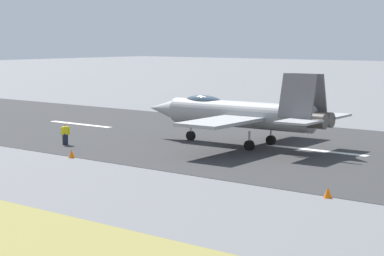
% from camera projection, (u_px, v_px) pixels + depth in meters
% --- Properties ---
extents(ground_plane, '(400.00, 400.00, 0.00)m').
position_uv_depth(ground_plane, '(308.00, 150.00, 51.04)').
color(ground_plane, slate).
extents(runway_strip, '(240.00, 26.00, 0.02)m').
position_uv_depth(runway_strip, '(308.00, 150.00, 51.03)').
color(runway_strip, '#313131').
rests_on(runway_strip, ground).
extents(fighter_jet, '(16.40, 15.05, 5.67)m').
position_uv_depth(fighter_jet, '(240.00, 113.00, 52.70)').
color(fighter_jet, '#979898').
rests_on(fighter_jet, ground).
extents(crew_person, '(0.45, 0.64, 1.70)m').
position_uv_depth(crew_person, '(65.00, 134.00, 53.14)').
color(crew_person, '#1E2338').
rests_on(crew_person, ground).
extents(marker_cone_near, '(0.44, 0.44, 0.55)m').
position_uv_depth(marker_cone_near, '(328.00, 192.00, 35.56)').
color(marker_cone_near, orange).
rests_on(marker_cone_near, ground).
extents(marker_cone_mid, '(0.44, 0.44, 0.55)m').
position_uv_depth(marker_cone_mid, '(71.00, 154.00, 47.53)').
color(marker_cone_mid, orange).
rests_on(marker_cone_mid, ground).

